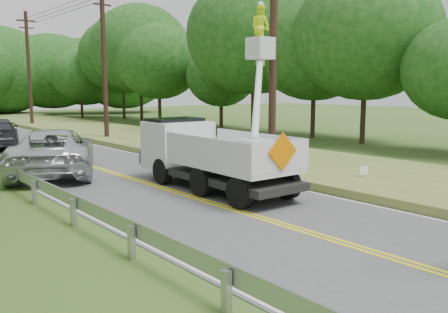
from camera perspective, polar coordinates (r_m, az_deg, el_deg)
ground at (r=10.08m, az=22.90°, el=-12.38°), size 140.00×140.00×0.00m
road at (r=20.39m, az=-14.52°, el=-1.61°), size 7.20×96.00×0.03m
utility_poles at (r=25.21m, az=-7.43°, el=12.46°), size 1.60×43.30×10.00m
tall_grass_verge at (r=24.19m, az=0.85°, el=0.55°), size 7.00×96.00×0.30m
treeline_right at (r=39.08m, az=-1.23°, el=12.74°), size 11.33×54.58×11.63m
bucket_truck at (r=16.64m, az=-2.32°, el=1.66°), size 4.69×6.72×6.54m
suv_silver at (r=19.94m, az=-20.09°, el=0.60°), size 5.44×7.19×1.81m
yard_sign at (r=17.52m, az=16.66°, el=-1.77°), size 0.46×0.06×0.66m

